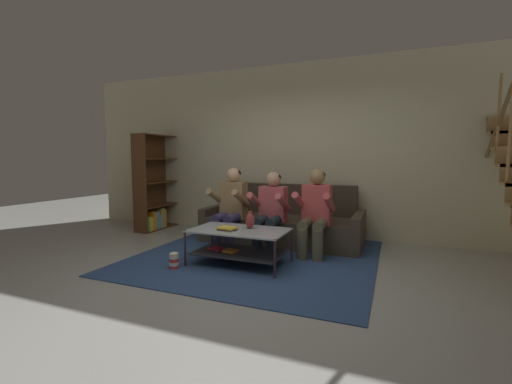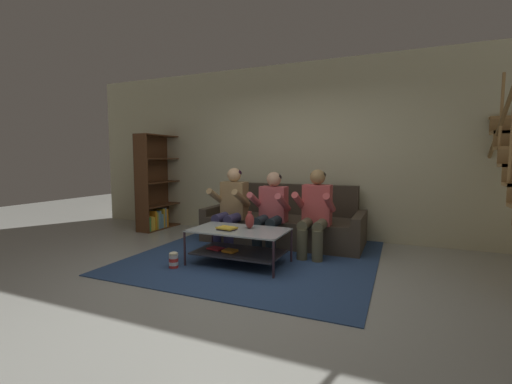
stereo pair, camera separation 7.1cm
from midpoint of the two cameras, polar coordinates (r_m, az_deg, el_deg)
ground at (r=3.86m, az=-3.48°, el=-14.37°), size 16.80×16.80×0.00m
back_partition at (r=5.93m, az=7.21°, el=6.84°), size 8.40×0.12×2.90m
couch at (r=5.47m, az=5.04°, el=-5.34°), size 2.45×0.98×0.89m
person_seated_left at (r=5.12m, az=-3.76°, el=-2.07°), size 0.50×0.58×1.18m
person_seated_middle at (r=4.87m, az=2.93°, el=-2.74°), size 0.50×0.58×1.13m
person_seated_right at (r=4.69m, az=10.29°, el=-2.89°), size 0.50×0.58×1.17m
coffee_table at (r=4.30m, az=-2.48°, el=-8.13°), size 1.19×0.69×0.44m
area_rug at (r=4.82m, az=1.20°, el=-10.19°), size 3.08×3.28×0.01m
vase at (r=4.31m, az=-0.58°, el=-4.74°), size 0.11×0.11×0.22m
book_stack at (r=4.25m, az=-4.39°, el=-6.05°), size 0.26×0.21×0.03m
bookshelf at (r=6.74m, az=-15.69°, el=0.08°), size 0.31×1.14×1.75m
popcorn_tub at (r=4.29m, az=-13.10°, el=-10.99°), size 0.11×0.11×0.20m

